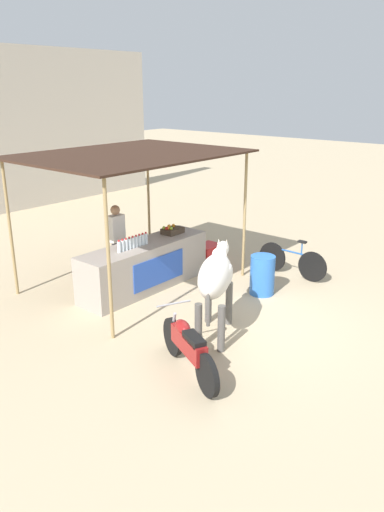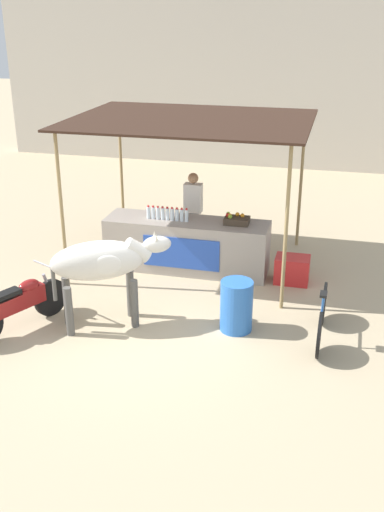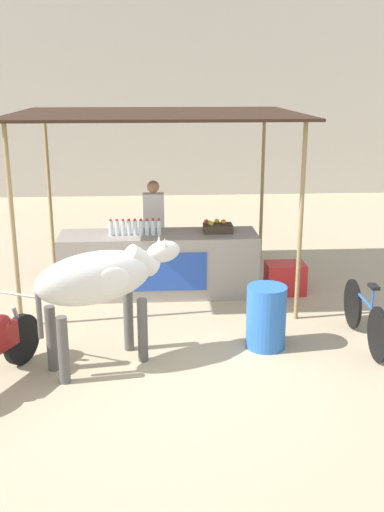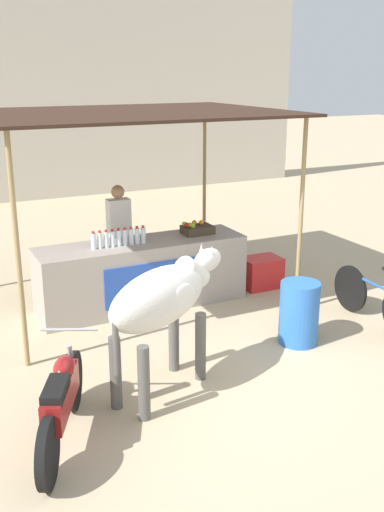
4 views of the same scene
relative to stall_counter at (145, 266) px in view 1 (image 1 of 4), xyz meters
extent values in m
plane|color=tan|center=(0.00, -2.20, -0.48)|extent=(60.00, 60.00, 0.00)
cube|color=#9E9389|center=(0.00, 0.00, 0.00)|extent=(3.00, 0.80, 0.96)
cube|color=#264CB2|center=(0.00, -0.41, 0.00)|extent=(1.40, 0.02, 0.58)
cube|color=#382319|center=(0.00, 0.30, 2.24)|extent=(4.20, 3.20, 0.04)
cylinder|color=#997F51|center=(-1.89, -1.14, 0.88)|extent=(0.06, 0.06, 2.72)
cylinder|color=#997F51|center=(1.89, -1.14, 0.88)|extent=(0.06, 0.06, 2.72)
cylinder|color=#997F51|center=(-1.89, 1.74, 0.88)|extent=(0.06, 0.06, 2.72)
cylinder|color=#997F51|center=(1.89, 1.74, 0.88)|extent=(0.06, 0.06, 2.72)
cylinder|color=silver|center=(-0.71, -0.05, 0.59)|extent=(0.07, 0.07, 0.22)
cylinder|color=red|center=(-0.71, -0.05, 0.71)|extent=(0.04, 0.04, 0.03)
cylinder|color=silver|center=(-0.62, -0.05, 0.59)|extent=(0.07, 0.07, 0.22)
cylinder|color=red|center=(-0.62, -0.05, 0.71)|extent=(0.04, 0.04, 0.03)
cylinder|color=silver|center=(-0.53, -0.05, 0.59)|extent=(0.07, 0.07, 0.22)
cylinder|color=red|center=(-0.53, -0.05, 0.71)|extent=(0.04, 0.04, 0.03)
cylinder|color=silver|center=(-0.44, -0.05, 0.59)|extent=(0.07, 0.07, 0.22)
cylinder|color=red|center=(-0.44, -0.05, 0.71)|extent=(0.04, 0.04, 0.03)
cylinder|color=silver|center=(-0.35, -0.05, 0.59)|extent=(0.07, 0.07, 0.22)
cylinder|color=red|center=(-0.35, -0.05, 0.71)|extent=(0.04, 0.04, 0.03)
cylinder|color=silver|center=(-0.26, -0.05, 0.59)|extent=(0.07, 0.07, 0.22)
cylinder|color=red|center=(-0.26, -0.05, 0.71)|extent=(0.04, 0.04, 0.03)
cylinder|color=silver|center=(-0.17, -0.05, 0.59)|extent=(0.07, 0.07, 0.22)
cylinder|color=red|center=(-0.17, -0.05, 0.71)|extent=(0.04, 0.04, 0.03)
cylinder|color=silver|center=(-0.08, -0.05, 0.59)|extent=(0.07, 0.07, 0.22)
cylinder|color=red|center=(-0.08, -0.05, 0.71)|extent=(0.04, 0.04, 0.03)
cylinder|color=silver|center=(0.01, -0.05, 0.59)|extent=(0.07, 0.07, 0.22)
cylinder|color=red|center=(0.01, -0.05, 0.71)|extent=(0.04, 0.04, 0.03)
cube|color=#3F3326|center=(0.91, 0.05, 0.54)|extent=(0.44, 0.32, 0.12)
sphere|color=orange|center=(0.78, 0.05, 0.63)|extent=(0.08, 0.08, 0.08)
sphere|color=orange|center=(0.90, 0.15, 0.63)|extent=(0.08, 0.08, 0.08)
sphere|color=#8CB22D|center=(0.74, 0.14, 0.63)|extent=(0.08, 0.08, 0.08)
sphere|color=orange|center=(1.00, 0.11, 0.63)|extent=(0.08, 0.08, 0.08)
sphere|color=#8CB22D|center=(0.80, -0.01, 0.63)|extent=(0.08, 0.08, 0.08)
sphere|color=#B21E19|center=(0.74, 0.06, 0.63)|extent=(0.08, 0.08, 0.08)
cylinder|color=#383842|center=(-0.07, 0.75, -0.04)|extent=(0.22, 0.22, 0.88)
cube|color=silver|center=(-0.07, 0.75, 0.68)|extent=(0.34, 0.20, 0.56)
sphere|color=#A87A56|center=(-0.07, 0.75, 1.07)|extent=(0.20, 0.20, 0.20)
cube|color=red|center=(1.96, -0.10, -0.24)|extent=(0.60, 0.44, 0.48)
cylinder|color=blue|center=(1.30, -2.01, -0.08)|extent=(0.49, 0.49, 0.80)
ellipsoid|color=silver|center=(-0.74, -2.38, 0.60)|extent=(1.48, 1.14, 0.60)
cylinder|color=#575551|center=(-0.40, -1.98, -0.09)|extent=(0.12, 0.12, 0.78)
cylinder|color=#575551|center=(-0.22, -2.30, -0.09)|extent=(0.12, 0.12, 0.78)
cylinder|color=#575551|center=(-1.26, -2.46, -0.09)|extent=(0.12, 0.12, 0.78)
cylinder|color=#575551|center=(-1.08, -2.77, -0.09)|extent=(0.12, 0.12, 0.78)
cylinder|color=silver|center=(-0.22, -2.09, 0.71)|extent=(0.51, 0.43, 0.41)
ellipsoid|color=silver|center=(0.04, -1.94, 0.77)|extent=(0.49, 0.41, 0.26)
cone|color=beige|center=(-0.01, -1.89, 0.91)|extent=(0.05, 0.05, 0.10)
cone|color=beige|center=(0.06, -2.01, 0.91)|extent=(0.05, 0.05, 0.10)
cylinder|color=#575551|center=(-1.32, -2.70, 0.33)|extent=(0.06, 0.06, 0.60)
ellipsoid|color=silver|center=(-0.54, -2.52, 0.60)|extent=(0.43, 0.30, 0.32)
cylinder|color=black|center=(-1.64, -2.26, -0.18)|extent=(0.33, 0.58, 0.60)
cylinder|color=black|center=(-2.15, -3.34, -0.18)|extent=(0.33, 0.58, 0.60)
cube|color=maroon|center=(-1.89, -2.80, 0.00)|extent=(0.55, 0.89, 0.28)
ellipsoid|color=maroon|center=(-1.80, -2.60, 0.16)|extent=(0.33, 0.41, 0.20)
cube|color=black|center=(-1.97, -2.96, 0.16)|extent=(0.35, 0.47, 0.10)
cylinder|color=#99999E|center=(-1.66, -2.30, 0.40)|extent=(0.51, 0.26, 0.03)
cylinder|color=#99999E|center=(-1.65, -2.28, 0.02)|extent=(0.13, 0.20, 0.49)
cylinder|color=black|center=(2.57, -1.47, -0.15)|extent=(0.05, 0.66, 0.66)
cylinder|color=black|center=(2.55, -2.47, -0.15)|extent=(0.05, 0.66, 0.66)
cylinder|color=#2659A5|center=(2.56, -1.97, 0.07)|extent=(0.05, 0.85, 0.04)
cylinder|color=#2659A5|center=(2.55, -2.19, 0.19)|extent=(0.03, 0.03, 0.28)
cube|color=black|center=(2.55, -2.19, 0.35)|extent=(0.10, 0.18, 0.04)
camera|label=1|loc=(-6.71, -6.93, 3.49)|focal=35.00mm
camera|label=2|loc=(2.60, -9.93, 4.08)|focal=42.00mm
camera|label=3|loc=(-0.07, -8.80, 2.76)|focal=42.00mm
camera|label=4|loc=(-2.92, -7.61, 2.82)|focal=42.00mm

